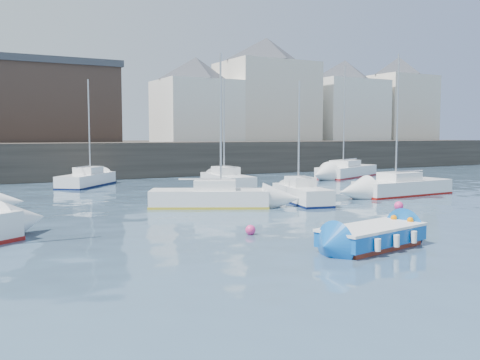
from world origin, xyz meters
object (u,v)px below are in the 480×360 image
sailboat_g (347,171)px  buoy_near (250,235)px  buoy_mid (399,210)px  sailboat_h (87,179)px  buoy_far (159,204)px  sailboat_d (402,187)px  sailboat_f (227,180)px  sailboat_c (301,194)px  blue_dinghy (372,236)px  sailboat_b (210,197)px

sailboat_g → buoy_near: sailboat_g is taller
buoy_near → buoy_mid: buoy_mid is taller
sailboat_h → buoy_far: bearing=-84.9°
sailboat_d → sailboat_f: size_ratio=1.12×
sailboat_f → buoy_far: 9.16m
buoy_mid → buoy_near: bearing=-167.7°
buoy_mid → sailboat_c: bearing=119.5°
sailboat_f → sailboat_g: (13.54, 3.50, 0.01)m
buoy_near → buoy_far: size_ratio=1.07×
buoy_far → sailboat_c: bearing=-25.0°
sailboat_c → sailboat_h: (-7.98, 15.09, -0.01)m
sailboat_c → sailboat_h: sailboat_h is taller
buoy_far → sailboat_h: bearing=95.1°
sailboat_c → sailboat_g: 18.57m
blue_dinghy → sailboat_g: (18.45, 23.12, 0.13)m
sailboat_f → buoy_far: (-7.07, -5.80, -0.53)m
sailboat_f → sailboat_h: sailboat_h is taller
sailboat_g → buoy_near: 28.25m
buoy_near → sailboat_c: bearing=43.4°
sailboat_c → sailboat_d: size_ratio=0.78×
sailboat_f → sailboat_h: 10.15m
blue_dinghy → sailboat_f: size_ratio=0.55×
buoy_near → buoy_far: 9.89m
sailboat_c → buoy_near: bearing=-136.6°
sailboat_b → sailboat_f: sailboat_b is taller
blue_dinghy → buoy_far: size_ratio=11.57×
sailboat_c → buoy_far: sailboat_c is taller
sailboat_h → buoy_far: size_ratio=21.44×
sailboat_f → sailboat_c: bearing=-91.0°
blue_dinghy → buoy_near: 4.57m
sailboat_b → buoy_mid: size_ratio=17.46×
buoy_mid → buoy_far: (-9.49, 7.78, 0.00)m
sailboat_h → sailboat_f: bearing=-36.7°
sailboat_f → sailboat_h: (-8.14, 6.07, -0.03)m
sailboat_f → buoy_mid: (2.42, -13.58, -0.53)m
buoy_far → buoy_mid: bearing=-39.3°
buoy_near → buoy_mid: bearing=12.3°
sailboat_h → sailboat_b: bearing=-78.5°
sailboat_d → sailboat_g: 13.95m
buoy_mid → buoy_far: bearing=140.7°
blue_dinghy → buoy_mid: blue_dinghy is taller
buoy_mid → buoy_far: size_ratio=1.24×
buoy_far → sailboat_b: bearing=-52.8°
blue_dinghy → buoy_mid: bearing=39.5°
sailboat_d → buoy_near: bearing=-155.3°
sailboat_d → sailboat_h: (-15.50, 15.07, -0.02)m
blue_dinghy → sailboat_g: size_ratio=0.44×
sailboat_c → sailboat_g: bearing=42.4°
sailboat_d → sailboat_g: bearing=63.7°
sailboat_c → buoy_near: (-7.03, -6.65, -0.50)m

